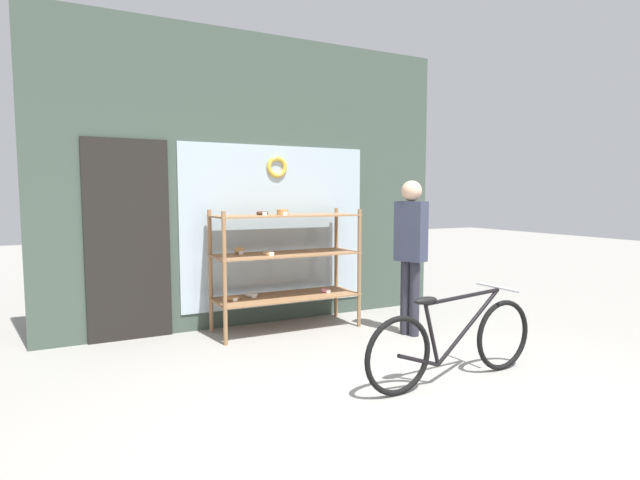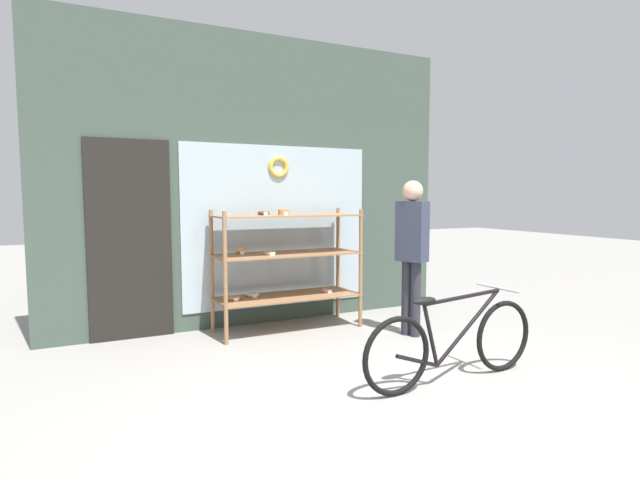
# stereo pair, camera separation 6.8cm
# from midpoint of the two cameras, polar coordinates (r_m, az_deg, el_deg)

# --- Properties ---
(ground_plane) EXTENTS (30.00, 30.00, 0.00)m
(ground_plane) POSITION_cam_midpoint_polar(r_m,az_deg,el_deg) (3.67, 9.55, -19.38)
(ground_plane) COLOR gray
(storefront_facade) EXTENTS (4.85, 0.13, 3.36)m
(storefront_facade) POSITION_cam_midpoint_polar(r_m,az_deg,el_deg) (5.91, -7.69, 6.20)
(storefront_facade) COLOR #3D4C42
(storefront_facade) RESTS_ON ground_plane
(display_case) EXTENTS (1.63, 0.59, 1.36)m
(display_case) POSITION_cam_midpoint_polar(r_m,az_deg,el_deg) (5.61, -4.42, -2.04)
(display_case) COLOR #8E6642
(display_case) RESTS_ON ground_plane
(bicycle) EXTENTS (1.76, 0.46, 0.75)m
(bicycle) POSITION_cam_midpoint_polar(r_m,az_deg,el_deg) (4.26, 14.57, -11.16)
(bicycle) COLOR black
(bicycle) RESTS_ON ground_plane
(pedestrian) EXTENTS (0.29, 0.36, 1.68)m
(pedestrian) POSITION_cam_midpoint_polar(r_m,az_deg,el_deg) (5.43, 9.98, -0.53)
(pedestrian) COLOR #282833
(pedestrian) RESTS_ON ground_plane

